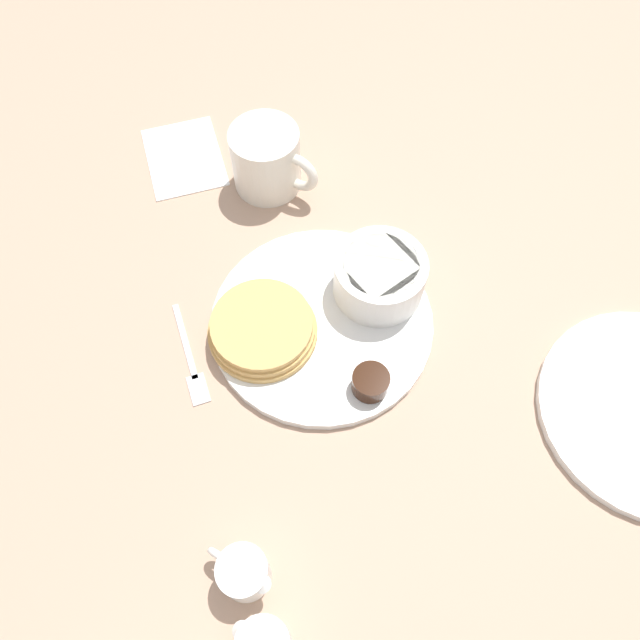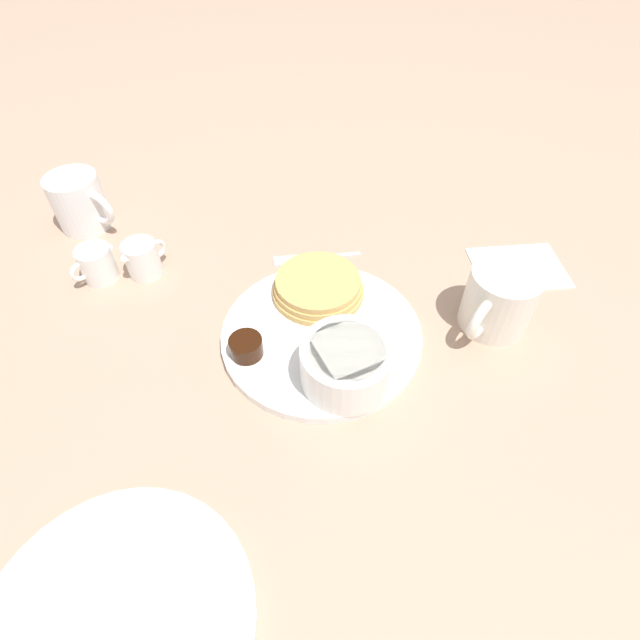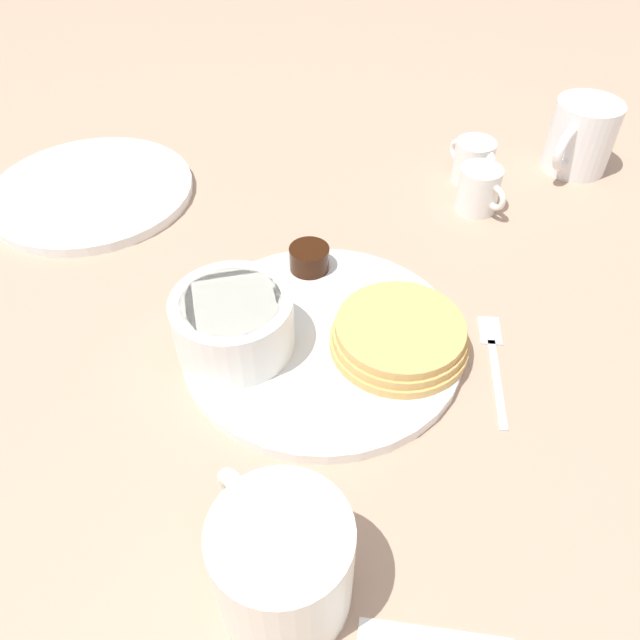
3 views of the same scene
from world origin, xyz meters
The scene contains 10 objects.
ground_plane centered at (0.00, 0.00, 0.00)m, with size 4.00×4.00×0.00m, color tan.
plate centered at (0.00, 0.00, 0.01)m, with size 0.26×0.26×0.01m.
pancake_stack centered at (0.00, -0.07, 0.03)m, with size 0.13×0.13×0.03m.
bowl centered at (-0.02, 0.08, 0.04)m, with size 0.11×0.11×0.05m.
syrup_cup centered at (0.09, 0.03, 0.02)m, with size 0.04×0.04×0.02m.
butter_ramekin centered at (-0.01, 0.09, 0.03)m, with size 0.05×0.05×0.04m.
coffee_mug centered at (-0.23, -0.01, 0.04)m, with size 0.10×0.10×0.09m.
creamer_pitcher_near centered at (0.25, -0.14, 0.03)m, with size 0.06×0.05×0.05m.
fork centered at (0.01, -0.16, 0.00)m, with size 0.13×0.02×0.00m.
napkin centered at (-0.30, -0.12, 0.00)m, with size 0.13×0.10×0.00m.
Camera 1 is at (0.33, -0.09, 0.65)m, focal length 35.00 mm.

